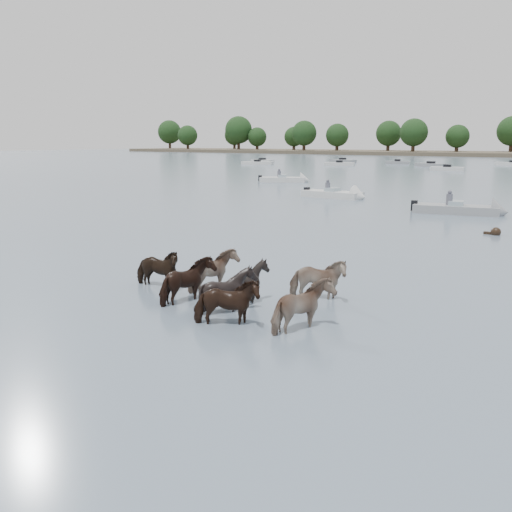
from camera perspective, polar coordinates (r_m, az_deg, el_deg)
The scene contains 8 objects.
ground at distance 14.85m, azimuth -12.71°, elevation -4.23°, with size 400.00×400.00×0.00m, color #4D5D6F.
shoreline at distance 178.78m, azimuth 8.31°, elevation 10.87°, with size 160.00×30.00×1.00m, color #4C4233.
pony_herd at distance 13.67m, azimuth -2.42°, elevation -3.32°, with size 6.78×4.33×1.33m.
swimming_pony at distance 26.21m, azimuth 23.96°, elevation 2.29°, with size 0.72×0.44×0.44m.
motorboat_a at distance 39.70m, azimuth 9.01°, elevation 6.39°, with size 5.06×1.80×1.92m.
motorboat_b at distance 33.01m, azimuth 21.69°, elevation 4.53°, with size 5.34×2.55×1.92m.
motorboat_f at distance 54.94m, azimuth 3.59°, elevation 8.07°, with size 5.14×3.78×1.92m.
treeline at distance 178.18m, azimuth 8.06°, elevation 12.81°, with size 150.39×23.20×12.39m.
Camera 1 is at (10.64, -9.52, 4.11)m, focal length 37.75 mm.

